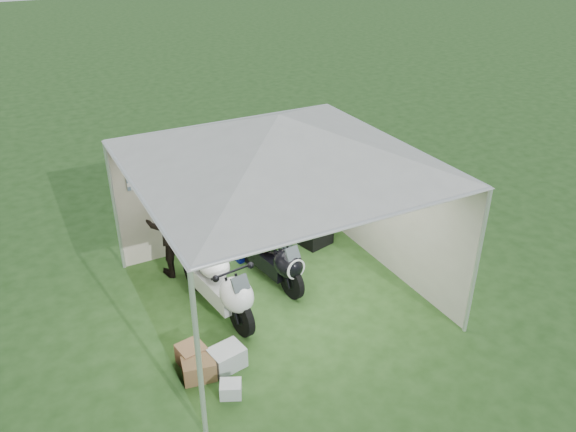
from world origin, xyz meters
name	(u,v)px	position (x,y,z in m)	size (l,w,h in m)	color
ground	(280,296)	(0.00, 0.00, 0.00)	(80.00, 80.00, 0.00)	#244818
canopy_tent	(278,143)	(0.00, 0.03, 2.58)	(5.66, 5.66, 3.00)	silver
motorcycle_white	(220,283)	(-0.99, 0.05, 0.55)	(0.62, 2.01, 0.99)	black
motorcycle_black	(272,254)	(0.07, 0.45, 0.51)	(0.58, 1.86, 0.92)	black
paddock_stand	(245,252)	(-0.05, 1.29, 0.13)	(0.35, 0.22, 0.27)	#151CC4
person_dark_jacket	(173,226)	(-1.23, 1.44, 0.89)	(0.87, 0.68, 1.78)	black
person_blue_jacket	(282,211)	(0.53, 0.96, 0.95)	(0.69, 0.46, 1.90)	slate
equipment_box	(316,231)	(1.31, 1.15, 0.27)	(0.53, 0.42, 0.53)	black
crate_0	(227,358)	(-1.35, -1.07, 0.15)	(0.45, 0.35, 0.30)	#B1B6BA
crate_1	(192,355)	(-1.75, -0.81, 0.15)	(0.34, 0.34, 0.30)	#8A6343
crate_2	(231,389)	(-1.50, -1.57, 0.10)	(0.27, 0.23, 0.20)	silver
crate_3	(199,369)	(-1.75, -1.09, 0.14)	(0.42, 0.30, 0.28)	brown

